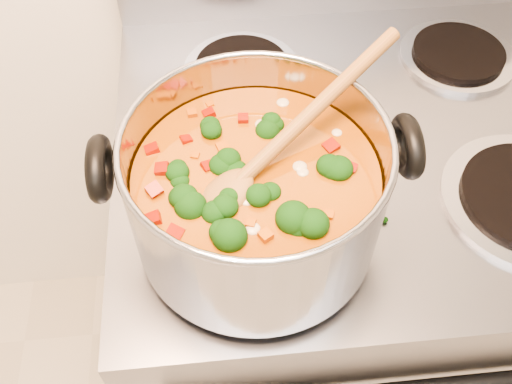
{
  "coord_description": "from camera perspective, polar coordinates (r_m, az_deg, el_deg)",
  "views": [
    {
      "loc": [
        -0.17,
        0.61,
        1.52
      ],
      "look_at": [
        -0.13,
        1.0,
        1.01
      ],
      "focal_mm": 40.0,
      "sensor_mm": 36.0,
      "label": 1
    }
  ],
  "objects": [
    {
      "name": "electric_range",
      "position": [
        1.21,
        7.98,
        -8.9
      ],
      "size": [
        0.73,
        0.66,
        1.08
      ],
      "color": "gray",
      "rests_on": "ground"
    },
    {
      "name": "cooktop_crumbs",
      "position": [
        0.66,
        3.15,
        -10.77
      ],
      "size": [
        0.32,
        0.13,
        0.01
      ],
      "color": "black",
      "rests_on": "electric_range"
    },
    {
      "name": "stockpot",
      "position": [
        0.64,
        0.03,
        0.0
      ],
      "size": [
        0.34,
        0.29,
        0.17
      ],
      "rotation": [
        0.0,
        0.0,
        -0.0
      ],
      "color": "#98979F",
      "rests_on": "electric_range"
    },
    {
      "name": "wooden_spoon",
      "position": [
        0.61,
        1.46,
        4.04
      ],
      "size": [
        0.26,
        0.2,
        0.1
      ],
      "rotation": [
        0.0,
        0.0,
        0.64
      ],
      "color": "brown",
      "rests_on": "stockpot"
    }
  ]
}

